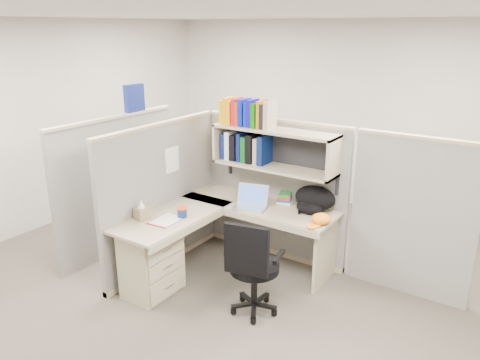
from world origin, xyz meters
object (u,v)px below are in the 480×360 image
Objects in this scene: task_chair at (253,282)px; backpack at (313,199)px; desk at (181,248)px; laptop at (250,198)px; snack_canister at (182,212)px.

backpack is at bearing 84.33° from task_chair.
backpack reaches higher than task_chair.
laptop reaches higher than desk.
backpack is 4.25× the size of snack_canister.
laptop is 0.35× the size of task_chair.
backpack is 1.14m from task_chair.
snack_canister is at bearing 172.29° from task_chair.
task_chair is (0.88, -0.02, -0.09)m from desk.
desk is 1.79× the size of task_chair.
desk is 0.90m from laptop.
snack_canister is at bearing -141.96° from laptop.
backpack is (0.98, 0.99, 0.42)m from desk.
backpack is at bearing 45.18° from desk.
task_chair reaches higher than laptop.
backpack reaches higher than laptop.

